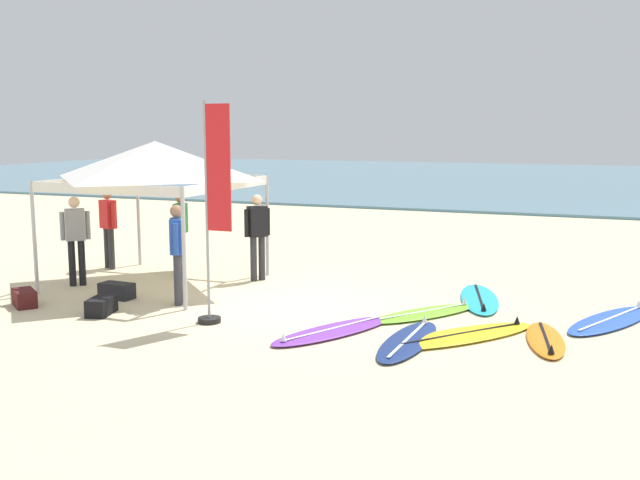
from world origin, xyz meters
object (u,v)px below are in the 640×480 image
gear_bag_by_pole (101,306)px  person_black (257,231)px  person_grey (76,235)px  canopy_tent (156,160)px  person_blue (177,247)px  surfboard_orange (545,340)px  banner_flag (214,222)px  surfboard_blue (611,320)px  person_red (108,223)px  gear_bag_near_tent (117,291)px  gear_bag_on_sand (24,298)px  person_green (181,228)px  surfboard_lime (425,313)px  surfboard_navy (408,341)px  surfboard_purple (333,331)px  surfboard_cyan (479,299)px  surfboard_yellow (463,335)px

gear_bag_by_pole → person_black: bearing=71.1°
person_grey → canopy_tent: bearing=26.6°
person_grey → person_blue: size_ratio=1.00×
surfboard_orange → banner_flag: (-4.84, -0.84, 1.54)m
person_blue → gear_bag_by_pole: size_ratio=2.85×
surfboard_blue → gear_bag_by_pole: (-7.68, -2.55, 0.10)m
surfboard_orange → person_grey: person_grey is taller
canopy_tent → person_red: bearing=153.5°
person_red → gear_bag_near_tent: size_ratio=2.85×
surfboard_blue → gear_bag_on_sand: gear_bag_on_sand is taller
person_green → surfboard_lime: bearing=-13.7°
person_green → gear_bag_by_pole: size_ratio=2.85×
canopy_tent → surfboard_navy: bearing=-20.3°
gear_bag_by_pole → person_red: bearing=125.8°
person_blue → person_green: 2.50m
surfboard_orange → person_black: size_ratio=1.12×
person_black → person_green: same height
canopy_tent → surfboard_blue: 8.48m
gear_bag_by_pole → gear_bag_on_sand: bearing=-179.1°
surfboard_navy → gear_bag_near_tent: (-5.50, 0.73, 0.10)m
surfboard_navy → person_black: 5.04m
person_grey → person_black: (2.99, 1.71, 0.00)m
canopy_tent → surfboard_purple: 5.30m
surfboard_cyan → gear_bag_by_pole: gear_bag_by_pole is taller
canopy_tent → banner_flag: banner_flag is taller
canopy_tent → surfboard_blue: canopy_tent is taller
surfboard_orange → gear_bag_by_pole: size_ratio=3.19×
surfboard_orange → surfboard_lime: 2.11m
person_green → gear_bag_near_tent: bearing=-88.7°
banner_flag → gear_bag_by_pole: banner_flag is taller
surfboard_cyan → surfboard_yellow: bearing=-85.9°
person_black → person_green: bearing=-175.4°
gear_bag_by_pole → gear_bag_on_sand: 1.58m
canopy_tent → surfboard_cyan: canopy_tent is taller
surfboard_cyan → person_grey: 7.61m
surfboard_cyan → gear_bag_by_pole: size_ratio=4.05×
surfboard_lime → surfboard_yellow: 1.33m
canopy_tent → person_red: canopy_tent is taller
surfboard_blue → gear_bag_by_pole: gear_bag_by_pole is taller
surfboard_navy → person_black: bearing=141.8°
surfboard_cyan → person_grey: (-7.38, -1.59, 0.95)m
surfboard_lime → surfboard_purple: (-1.02, -1.52, -0.00)m
person_blue → banner_flag: (1.22, -0.86, 0.59)m
surfboard_purple → gear_bag_by_pole: bearing=-174.5°
canopy_tent → surfboard_lime: bearing=-4.6°
gear_bag_near_tent → gear_bag_by_pole: (0.47, -1.02, 0.00)m
surfboard_orange → person_black: bearing=157.9°
person_green → person_blue: bearing=-58.9°
person_grey → surfboard_blue: bearing=5.5°
surfboard_orange → canopy_tent: bearing=170.1°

